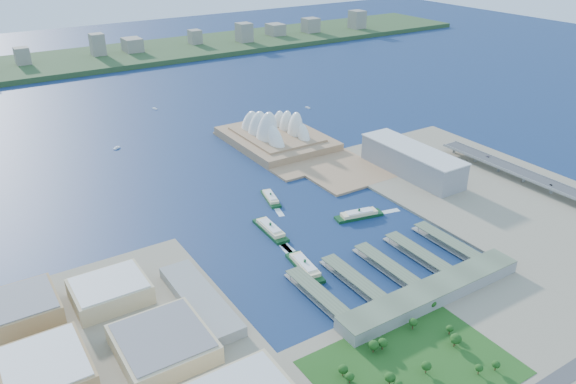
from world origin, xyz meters
TOP-DOWN VIEW (x-y plane):
  - ground at (0.00, 0.00)m, footprint 3000.00×3000.00m
  - south_land at (0.00, -210.00)m, footprint 720.00×180.00m
  - east_land at (240.00, -50.00)m, footprint 240.00×500.00m
  - peninsula at (107.50, 260.00)m, footprint 135.00×220.00m
  - far_shore at (0.00, 980.00)m, footprint 2200.00×260.00m
  - opera_house at (105.00, 280.00)m, footprint 134.00×180.00m
  - toaster_building at (195.00, 80.00)m, footprint 45.00×155.00m
  - expressway at (300.00, -60.00)m, footprint 26.00×340.00m
  - west_buildings at (-250.00, -70.00)m, footprint 200.00×280.00m
  - ferry_wharves at (14.00, -75.00)m, footprint 184.00×90.00m
  - terminal_building at (15.00, -135.00)m, footprint 200.00×28.00m
  - park at (-60.00, -190.00)m, footprint 150.00×110.00m
  - far_skyline at (0.00, 960.00)m, footprint 1900.00×140.00m
  - ferry_a at (-43.49, 51.00)m, footprint 17.79×60.10m
  - ferry_b at (-2.69, 118.35)m, footprint 23.85×50.54m
  - ferry_c at (-52.76, -30.60)m, footprint 21.62×60.36m
  - ferry_d at (60.59, 24.55)m, footprint 59.43×25.93m
  - boat_b at (-110.79, 390.29)m, footprint 11.56×9.50m
  - boat_c at (245.35, 399.66)m, footprint 4.32×11.22m
  - boat_e at (7.18, 544.30)m, footprint 6.47×11.01m
  - car_b at (296.00, -60.31)m, footprint 1.24×3.56m
  - car_c at (304.00, 43.49)m, footprint 2.06×5.08m

SIDE VIEW (x-z plane):
  - ground at x=0.00m, z-range 0.00..0.00m
  - boat_c at x=245.35m, z-range 0.00..2.46m
  - boat_e at x=7.18m, z-range 0.00..2.58m
  - south_land at x=0.00m, z-range 0.00..3.00m
  - east_land at x=240.00m, z-range 0.00..3.00m
  - peninsula at x=107.50m, z-range 0.00..3.00m
  - boat_b at x=-110.79m, z-range 0.00..3.04m
  - ferry_b at x=-2.69m, z-range 0.00..9.26m
  - ferry_wharves at x=14.00m, z-range 0.00..9.30m
  - ferry_d at x=60.59m, z-range 0.00..10.90m
  - ferry_c at x=-52.76m, z-range 0.00..11.16m
  - ferry_a at x=-43.49m, z-range 0.00..11.25m
  - far_shore at x=0.00m, z-range 0.00..12.00m
  - expressway at x=300.00m, z-range 3.00..14.85m
  - terminal_building at x=15.00m, z-range 3.00..15.00m
  - park at x=-60.00m, z-range 3.00..19.00m
  - car_b at x=296.00m, z-range 14.85..16.02m
  - car_c at x=304.00m, z-range 14.85..16.32m
  - west_buildings at x=-250.00m, z-range 3.00..30.00m
  - toaster_building at x=195.00m, z-range 3.00..38.00m
  - opera_house at x=105.00m, z-range 3.00..61.00m
  - far_skyline at x=0.00m, z-range 12.00..67.00m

